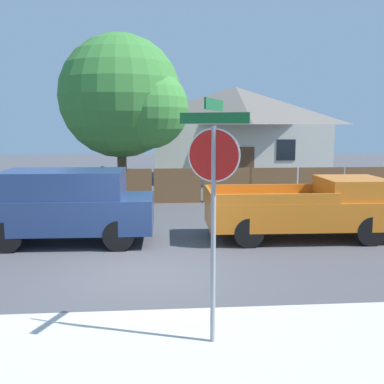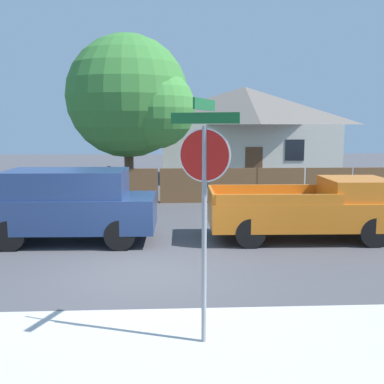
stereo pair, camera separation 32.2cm
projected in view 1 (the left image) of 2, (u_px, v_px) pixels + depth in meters
The scene contains 8 objects.
ground_plane at pixel (145, 272), 9.61m from camera, with size 80.00×80.00×0.00m, color #47474C.
sidewalk_strip at pixel (139, 358), 6.06m from camera, with size 36.00×3.20×0.01m.
wooden_fence at pixel (274, 185), 18.43m from camera, with size 14.03×0.12×1.51m.
house at pixel (235, 131), 26.44m from camera, with size 10.26×6.92×5.33m.
oak_tree at pixel (126, 99), 18.90m from camera, with size 5.44×5.18×6.92m.
red_suv at pixel (68, 204), 11.86m from camera, with size 4.48×2.00×1.95m.
orange_pickup at pixel (308, 208), 12.41m from camera, with size 5.21×2.08×1.69m.
stop_sign at pixel (214, 180), 6.19m from camera, with size 0.91×0.82×3.47m.
Camera 1 is at (0.26, -9.30, 3.12)m, focal length 42.00 mm.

